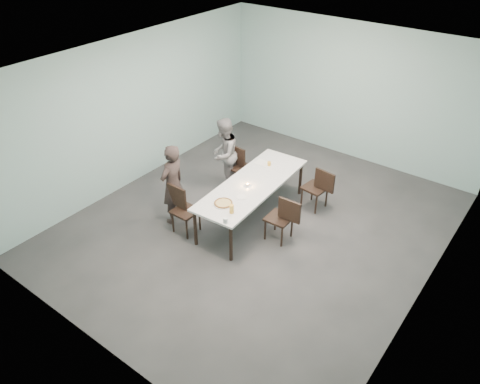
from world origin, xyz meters
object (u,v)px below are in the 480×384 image
Objects in this scene: diner_far at (224,154)px; pizza at (223,203)px; chair_near_right at (283,216)px; diner_near at (173,184)px; amber_tumbler at (269,164)px; table at (252,186)px; chair_far_left at (241,165)px; chair_far_right at (319,186)px; side_plate at (242,197)px; water_tumbler at (226,220)px; tealight at (247,185)px; chair_near_left at (182,206)px; beer_glass at (232,209)px.

diner_far is 4.37× the size of pizza.
diner_near is (-1.92, -0.70, 0.27)m from chair_near_right.
table is at bearing -80.71° from amber_tumbler.
chair_far_right is at bearing 14.43° from chair_far_left.
side_plate is 2.00× the size of water_tumbler.
tealight is (1.07, 0.80, -0.00)m from diner_near.
chair_near_right is 1.14m from water_tumbler.
side_plate is 0.78m from water_tumbler.
side_plate is at bearing 32.89° from chair_near_left.
side_plate is at bearing 70.98° from chair_far_right.
beer_glass is 2.68× the size of tealight.
amber_tumbler is (-0.96, -0.28, 0.29)m from chair_far_right.
chair_near_right is 1.36m from amber_tumbler.
diner_near is (-0.27, -1.69, 0.27)m from chair_far_left.
diner_near is at bearing 178.85° from beer_glass.
diner_near is 8.59× the size of side_plate.
chair_far_right is at bearing 49.97° from table.
tealight is (1.10, -0.71, 0.03)m from diner_far.
chair_near_left is at bearing -164.59° from pizza.
chair_far_left is at bearing -32.59° from chair_near_right.
chair_far_right is 2.06m from beer_glass.
pizza is at bearing 156.73° from beer_glass.
pizza is at bearing -108.89° from side_plate.
beer_glass is at bearing -72.70° from side_plate.
side_plate is 0.39m from tealight.
chair_far_right is (0.01, 1.23, 0.00)m from chair_near_right.
chair_far_left is 2.56× the size of pizza.
beer_glass is at bearing 27.33° from diner_far.
chair_near_right reaches higher than tealight.
beer_glass is at bearing -70.91° from tealight.
pizza is (-0.84, -1.83, 0.27)m from chair_far_right.
table is 17.64× the size of beer_glass.
beer_glass is at bearing -23.27° from pizza.
table is 3.04× the size of chair_far_right.
chair_far_right is 0.59× the size of diner_far.
chair_near_left and chair_far_right have the same top height.
amber_tumbler is (0.66, 1.77, 0.29)m from chair_near_left.
water_tumbler is at bearing -72.46° from side_plate.
amber_tumbler is at bearing -46.63° from chair_near_right.
diner_far is 18.57× the size of amber_tumbler.
chair_near_left is 0.85m from pizza.
chair_far_right is 15.54× the size of tealight.
water_tumbler is at bearing 75.62° from diner_near.
chair_near_right is (1.60, 0.82, 0.00)m from chair_near_left.
beer_glass reaches higher than water_tumbler.
water_tumbler is (0.35, -0.39, 0.03)m from pizza.
pizza reaches higher than table.
diner_far reaches higher than beer_glass.
chair_near_right is at bearing 52.55° from diner_far.
chair_far_left is at bearing 117.25° from pizza.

